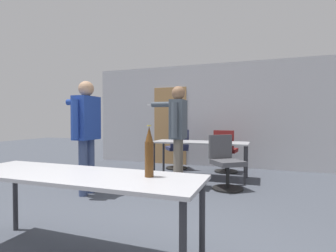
% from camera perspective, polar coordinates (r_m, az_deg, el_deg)
% --- Properties ---
extents(back_wall, '(6.42, 0.12, 2.61)m').
position_cam_1_polar(back_wall, '(6.79, 9.17, 2.28)').
color(back_wall, '#BCBCC1').
rests_on(back_wall, ground_plane).
extents(conference_table_near, '(2.17, 0.67, 0.74)m').
position_cam_1_polar(conference_table_near, '(2.39, -19.41, -11.28)').
color(conference_table_near, '#A8A8AD').
rests_on(conference_table_near, ground_plane).
extents(conference_table_far, '(1.93, 0.68, 0.74)m').
position_cam_1_polar(conference_table_far, '(5.41, 6.97, -4.15)').
color(conference_table_far, '#A8A8AD').
rests_on(conference_table_far, ground_plane).
extents(person_left_plaid, '(0.81, 0.61, 1.77)m').
position_cam_1_polar(person_left_plaid, '(4.56, 2.09, 0.01)').
color(person_left_plaid, slate).
rests_on(person_left_plaid, ground_plane).
extents(person_center_tall, '(0.81, 0.65, 1.80)m').
position_cam_1_polar(person_center_tall, '(4.36, -17.49, 0.04)').
color(person_center_tall, '#3D4C75').
rests_on(person_center_tall, ground_plane).
extents(office_chair_side_rolled, '(0.52, 0.57, 0.96)m').
position_cam_1_polar(office_chair_side_rolled, '(6.03, 12.40, -5.63)').
color(office_chair_side_rolled, black).
rests_on(office_chair_side_rolled, ground_plane).
extents(office_chair_far_right, '(0.66, 0.68, 0.95)m').
position_cam_1_polar(office_chair_far_right, '(6.29, 2.06, -5.32)').
color(office_chair_far_right, black).
rests_on(office_chair_far_right, ground_plane).
extents(office_chair_far_left, '(0.67, 0.69, 0.92)m').
position_cam_1_polar(office_chair_far_left, '(4.67, 12.41, -8.04)').
color(office_chair_far_left, black).
rests_on(office_chair_far_left, ground_plane).
extents(beer_bottle, '(0.07, 0.07, 0.41)m').
position_cam_1_polar(beer_bottle, '(2.09, -4.12, -5.79)').
color(beer_bottle, '#563314').
rests_on(beer_bottle, conference_table_near).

